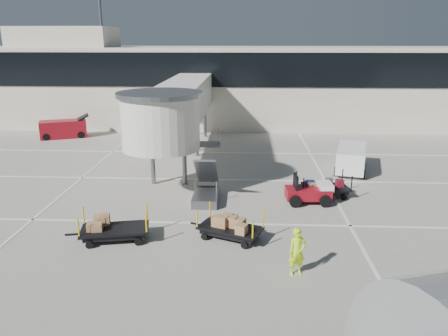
{
  "coord_description": "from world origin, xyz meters",
  "views": [
    {
      "loc": [
        0.77,
        -18.04,
        8.86
      ],
      "look_at": [
        -0.38,
        4.99,
        2.0
      ],
      "focal_mm": 35.0,
      "sensor_mm": 36.0,
      "label": 1
    }
  ],
  "objects_px": {
    "box_cart_near": "(230,228)",
    "box_cart_far": "(112,230)",
    "ground_worker": "(297,252)",
    "suitcase_cart": "(322,189)",
    "belt_loader": "(64,129)",
    "minivan": "(351,156)",
    "baggage_tug": "(309,193)"
  },
  "relations": [
    {
      "from": "suitcase_cart",
      "to": "belt_loader",
      "type": "xyz_separation_m",
      "value": [
        -21.33,
        14.8,
        0.3
      ]
    },
    {
      "from": "box_cart_far",
      "to": "ground_worker",
      "type": "height_order",
      "value": "ground_worker"
    },
    {
      "from": "box_cart_far",
      "to": "belt_loader",
      "type": "distance_m",
      "value": 23.69
    },
    {
      "from": "suitcase_cart",
      "to": "belt_loader",
      "type": "height_order",
      "value": "belt_loader"
    },
    {
      "from": "box_cart_near",
      "to": "ground_worker",
      "type": "xyz_separation_m",
      "value": [
        2.72,
        -3.01,
        0.42
      ]
    },
    {
      "from": "box_cart_far",
      "to": "minivan",
      "type": "relative_size",
      "value": 0.8
    },
    {
      "from": "ground_worker",
      "to": "minivan",
      "type": "distance_m",
      "value": 15.22
    },
    {
      "from": "box_cart_near",
      "to": "box_cart_far",
      "type": "height_order",
      "value": "box_cart_far"
    },
    {
      "from": "box_cart_far",
      "to": "belt_loader",
      "type": "height_order",
      "value": "belt_loader"
    },
    {
      "from": "suitcase_cart",
      "to": "belt_loader",
      "type": "relative_size",
      "value": 0.8
    },
    {
      "from": "box_cart_near",
      "to": "ground_worker",
      "type": "bearing_deg",
      "value": -24.97
    },
    {
      "from": "baggage_tug",
      "to": "box_cart_near",
      "type": "bearing_deg",
      "value": -135.8
    },
    {
      "from": "box_cart_near",
      "to": "minivan",
      "type": "bearing_deg",
      "value": 77.5
    },
    {
      "from": "ground_worker",
      "to": "minivan",
      "type": "bearing_deg",
      "value": 49.42
    },
    {
      "from": "box_cart_near",
      "to": "minivan",
      "type": "height_order",
      "value": "minivan"
    },
    {
      "from": "baggage_tug",
      "to": "minivan",
      "type": "bearing_deg",
      "value": 55.87
    },
    {
      "from": "suitcase_cart",
      "to": "box_cart_near",
      "type": "bearing_deg",
      "value": -142.38
    },
    {
      "from": "minivan",
      "to": "baggage_tug",
      "type": "bearing_deg",
      "value": -105.31
    },
    {
      "from": "box_cart_near",
      "to": "belt_loader",
      "type": "bearing_deg",
      "value": 151.07
    },
    {
      "from": "belt_loader",
      "to": "ground_worker",
      "type": "bearing_deg",
      "value": -73.48
    },
    {
      "from": "suitcase_cart",
      "to": "box_cart_far",
      "type": "xyz_separation_m",
      "value": [
        -10.47,
        -6.26,
        0.03
      ]
    },
    {
      "from": "ground_worker",
      "to": "minivan",
      "type": "xyz_separation_m",
      "value": [
        5.29,
        14.27,
        0.05
      ]
    },
    {
      "from": "box_cart_near",
      "to": "belt_loader",
      "type": "relative_size",
      "value": 0.76
    },
    {
      "from": "suitcase_cart",
      "to": "box_cart_near",
      "type": "distance_m",
      "value": 7.76
    },
    {
      "from": "box_cart_near",
      "to": "box_cart_far",
      "type": "xyz_separation_m",
      "value": [
        -5.3,
        -0.46,
        -0.0
      ]
    },
    {
      "from": "baggage_tug",
      "to": "box_cart_near",
      "type": "xyz_separation_m",
      "value": [
        -4.28,
        -4.8,
        -0.06
      ]
    },
    {
      "from": "baggage_tug",
      "to": "ground_worker",
      "type": "xyz_separation_m",
      "value": [
        -1.56,
        -7.82,
        0.36
      ]
    },
    {
      "from": "baggage_tug",
      "to": "minivan",
      "type": "xyz_separation_m",
      "value": [
        3.73,
        6.45,
        0.41
      ]
    },
    {
      "from": "baggage_tug",
      "to": "minivan",
      "type": "relative_size",
      "value": 0.55
    },
    {
      "from": "ground_worker",
      "to": "baggage_tug",
      "type": "bearing_deg",
      "value": 58.49
    },
    {
      "from": "box_cart_near",
      "to": "ground_worker",
      "type": "distance_m",
      "value": 4.08
    },
    {
      "from": "box_cart_near",
      "to": "belt_loader",
      "type": "distance_m",
      "value": 26.18
    }
  ]
}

